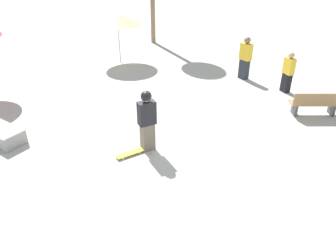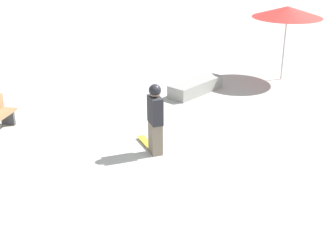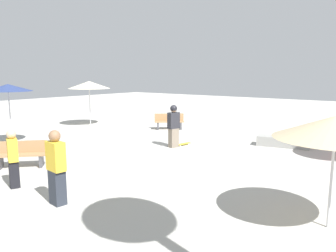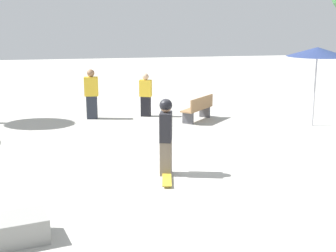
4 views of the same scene
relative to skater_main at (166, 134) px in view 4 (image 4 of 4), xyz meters
The scene contains 7 objects.
ground_plane 1.43m from the skater_main, 56.44° to the right, with size 60.00×60.00×0.00m, color #B2AFA8.
skater_main is the anchor object (origin of this frame).
skateboard 1.06m from the skater_main, 80.97° to the left, with size 0.35×0.82×0.07m.
bench_far 5.81m from the skater_main, 112.31° to the right, with size 1.41×1.47×0.85m.
shade_umbrella_navy 7.06m from the skater_main, 146.07° to the right, with size 1.96×1.96×2.59m.
bystander_watching 6.48m from the skater_main, 94.62° to the right, with size 0.49×0.38×1.57m.
bystander_far 6.58m from the skater_main, 77.60° to the right, with size 0.51×0.32×1.76m.
Camera 4 is at (1.38, 10.96, 3.55)m, focal length 50.00 mm.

